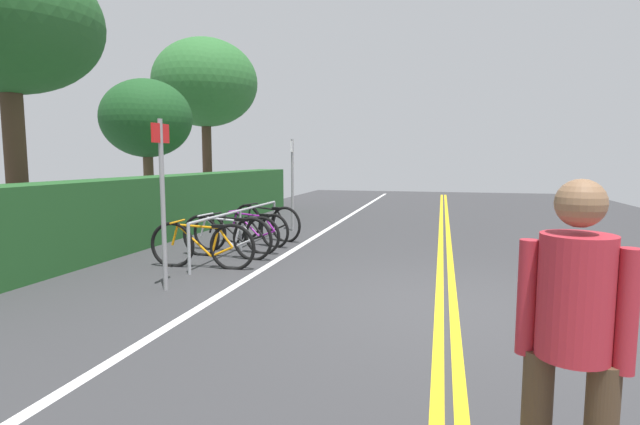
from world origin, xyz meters
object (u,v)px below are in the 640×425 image
object	(u,v)px
bicycle_4	(266,222)
tree_far_right	(146,119)
bicycle_1	(226,237)
pedestrian	(573,331)
bicycle_3	(253,228)
bike_rack	(240,219)
bicycle_2	(236,233)
tree_extra	(205,84)
sign_post_far	(292,176)
sign_post_near	(162,188)
bicycle_0	(202,245)
tree_mid	(6,24)

from	to	relation	value
bicycle_4	tree_far_right	bearing A→B (deg)	66.79
bicycle_1	pedestrian	world-z (taller)	pedestrian
bicycle_3	bike_rack	bearing A→B (deg)	-178.12
bike_rack	bicycle_4	bearing A→B (deg)	-0.22
bicycle_2	pedestrian	size ratio (longest dim) A/B	1.11
bike_rack	bicycle_1	xyz separation A→B (m)	(-0.61, -0.01, -0.23)
bicycle_4	tree_extra	size ratio (longest dim) A/B	0.31
bicycle_1	tree_far_right	distance (m)	5.78
bike_rack	sign_post_far	bearing A→B (deg)	-4.13
bicycle_4	sign_post_near	world-z (taller)	sign_post_near
bike_rack	sign_post_far	xyz separation A→B (m)	(2.62, -0.19, 0.71)
bicycle_2	bicycle_3	xyz separation A→B (m)	(0.76, -0.03, -0.01)
sign_post_far	bicycle_0	bearing A→B (deg)	177.15
bike_rack	tree_mid	size ratio (longest dim) A/B	0.72
tree_far_right	bicycle_4	bearing A→B (deg)	-113.21
bike_rack	tree_far_right	world-z (taller)	tree_far_right
bicycle_2	bicycle_4	xyz separation A→B (m)	(1.41, -0.06, 0.02)
bicycle_4	tree_far_right	xyz separation A→B (m)	(1.66, 3.86, 2.35)
bicycle_1	tree_extra	xyz separation A→B (m)	(7.16, 4.01, 3.77)
sign_post_far	bicycle_3	bearing A→B (deg)	173.79
tree_mid	tree_extra	distance (m)	7.67
sign_post_near	tree_extra	size ratio (longest dim) A/B	0.39
bicycle_1	sign_post_far	bearing A→B (deg)	-3.21
tree_far_right	tree_extra	size ratio (longest dim) A/B	0.67
bicycle_1	pedestrian	distance (m)	6.71
bicycle_4	bike_rack	bearing A→B (deg)	179.78
sign_post_far	tree_mid	distance (m)	6.10
sign_post_far	bicycle_4	bearing A→B (deg)	171.89
tree_extra	bicycle_4	bearing A→B (deg)	-142.45
bicycle_0	bicycle_4	distance (m)	2.77
bicycle_4	tree_mid	size ratio (longest dim) A/B	0.32
bicycle_3	bicycle_4	bearing A→B (deg)	-2.42
pedestrian	bicycle_0	bearing A→B (deg)	43.56
bicycle_4	tree_mid	distance (m)	5.81
bicycle_0	tree_far_right	distance (m)	6.32
tree_extra	tree_far_right	bearing A→B (deg)	-177.68
bike_rack	bicycle_0	world-z (taller)	bike_rack
pedestrian	tree_extra	size ratio (longest dim) A/B	0.29
bicycle_2	sign_post_near	bearing A→B (deg)	-175.94
bicycle_4	sign_post_far	distance (m)	1.61
bicycle_0	tree_extra	xyz separation A→B (m)	(7.99, 3.99, 3.78)
bike_rack	sign_post_far	distance (m)	2.73
bicycle_2	bicycle_4	world-z (taller)	bicycle_4
bicycle_2	tree_mid	world-z (taller)	tree_mid
bicycle_3	tree_extra	distance (m)	8.05
sign_post_near	tree_far_right	bearing A→B (deg)	34.96
pedestrian	tree_far_right	distance (m)	12.07
pedestrian	bicycle_3	bearing A→B (deg)	32.75
bicycle_4	pedestrian	distance (m)	8.32
bicycle_1	bicycle_4	size ratio (longest dim) A/B	1.04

